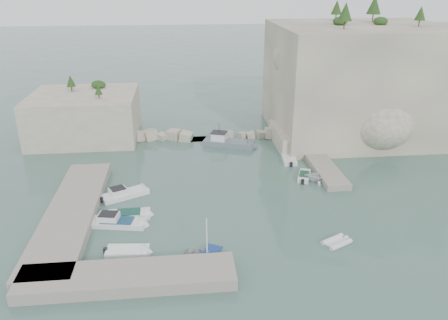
{
  "coord_description": "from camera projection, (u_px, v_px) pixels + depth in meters",
  "views": [
    {
      "loc": [
        -5.08,
        -42.87,
        23.73
      ],
      "look_at": [
        0.0,
        6.0,
        3.0
      ],
      "focal_mm": 35.0,
      "sensor_mm": 36.0,
      "label": 1
    }
  ],
  "objects": [
    {
      "name": "motorboat_e",
      "position": [
        128.0,
        254.0,
        40.41
      ],
      "size": [
        4.4,
        2.11,
        0.7
      ],
      "primitive_type": null,
      "rotation": [
        0.0,
        0.0,
        -0.09
      ],
      "color": "white",
      "rests_on": "ground"
    },
    {
      "name": "outcrop_west",
      "position": [
        85.0,
        116.0,
        68.64
      ],
      "size": [
        16.0,
        14.0,
        7.0
      ],
      "primitive_type": "cube",
      "color": "beige",
      "rests_on": "ground"
    },
    {
      "name": "tender_east_d",
      "position": [
        295.0,
        156.0,
        62.48
      ],
      "size": [
        5.02,
        3.78,
        1.83
      ],
      "primitive_type": "imported",
      "rotation": [
        0.0,
        0.0,
        1.09
      ],
      "color": "white",
      "rests_on": "ground"
    },
    {
      "name": "quay_west",
      "position": [
        72.0,
        213.0,
        46.25
      ],
      "size": [
        5.0,
        24.0,
        1.1
      ],
      "primitive_type": "cube",
      "color": "#9E9689",
      "rests_on": "ground"
    },
    {
      "name": "tender_east_b",
      "position": [
        304.0,
        178.0,
        55.6
      ],
      "size": [
        2.65,
        4.13,
        0.7
      ],
      "primitive_type": null,
      "rotation": [
        0.0,
        0.0,
        1.2
      ],
      "color": "white",
      "rests_on": "ground"
    },
    {
      "name": "motorboat_d",
      "position": [
        118.0,
        225.0,
        45.09
      ],
      "size": [
        6.73,
        3.06,
        1.4
      ],
      "primitive_type": null,
      "rotation": [
        0.0,
        0.0,
        -0.18
      ],
      "color": "white",
      "rests_on": "ground"
    },
    {
      "name": "ground",
      "position": [
        230.0,
        205.0,
        49.0
      ],
      "size": [
        400.0,
        400.0,
        0.0
      ],
      "primitive_type": "plane",
      "color": "#46695F",
      "rests_on": "ground"
    },
    {
      "name": "cliff_east",
      "position": [
        357.0,
        81.0,
        68.96
      ],
      "size": [
        26.0,
        22.0,
        17.0
      ],
      "primitive_type": "cube",
      "color": "beige",
      "rests_on": "ground"
    },
    {
      "name": "motorboat_c",
      "position": [
        129.0,
        217.0,
        46.65
      ],
      "size": [
        4.95,
        1.88,
        0.7
      ],
      "primitive_type": null,
      "rotation": [
        0.0,
        0.0,
        0.02
      ],
      "color": "white",
      "rests_on": "ground"
    },
    {
      "name": "cliff_terrace",
      "position": [
        301.0,
        137.0,
        66.25
      ],
      "size": [
        8.0,
        10.0,
        2.5
      ],
      "primitive_type": "cube",
      "color": "beige",
      "rests_on": "ground"
    },
    {
      "name": "rowboat",
      "position": [
        207.0,
        262.0,
        39.27
      ],
      "size": [
        5.41,
        4.86,
        0.92
      ],
      "primitive_type": "imported",
      "rotation": [
        0.0,
        0.0,
        1.1
      ],
      "color": "silver",
      "rests_on": "ground"
    },
    {
      "name": "ledge_east",
      "position": [
        320.0,
        162.0,
        59.29
      ],
      "size": [
        3.0,
        16.0,
        0.8
      ],
      "primitive_type": "cube",
      "color": "#9E9689",
      "rests_on": "ground"
    },
    {
      "name": "vegetation",
      "position": [
        328.0,
        18.0,
        66.09
      ],
      "size": [
        53.48,
        13.88,
        13.4
      ],
      "color": "#1E4219",
      "rests_on": "ground"
    },
    {
      "name": "inflatable_dinghy",
      "position": [
        336.0,
        244.0,
        41.97
      ],
      "size": [
        3.24,
        2.58,
        0.44
      ],
      "primitive_type": null,
      "rotation": [
        0.0,
        0.0,
        0.47
      ],
      "color": "silver",
      "rests_on": "ground"
    },
    {
      "name": "tender_east_c",
      "position": [
        288.0,
        159.0,
        61.29
      ],
      "size": [
        2.33,
        5.67,
        0.7
      ],
      "primitive_type": null,
      "rotation": [
        0.0,
        0.0,
        1.47
      ],
      "color": "silver",
      "rests_on": "ground"
    },
    {
      "name": "tender_east_a",
      "position": [
        317.0,
        181.0,
        54.79
      ],
      "size": [
        3.95,
        3.6,
        1.78
      ],
      "primitive_type": "imported",
      "rotation": [
        0.0,
        0.0,
        1.35
      ],
      "color": "white",
      "rests_on": "ground"
    },
    {
      "name": "breakwater",
      "position": [
        207.0,
        135.0,
        68.79
      ],
      "size": [
        28.0,
        3.0,
        1.4
      ],
      "primitive_type": "cube",
      "color": "beige",
      "rests_on": "ground"
    },
    {
      "name": "rowboat_mast",
      "position": [
        207.0,
        238.0,
        38.27
      ],
      "size": [
        0.1,
        0.1,
        4.2
      ],
      "primitive_type": "cylinder",
      "color": "white",
      "rests_on": "rowboat"
    },
    {
      "name": "work_boat",
      "position": [
        229.0,
        146.0,
        66.16
      ],
      "size": [
        8.67,
        5.1,
        2.2
      ],
      "primitive_type": null,
      "rotation": [
        0.0,
        0.0,
        -0.34
      ],
      "color": "slate",
      "rests_on": "ground"
    },
    {
      "name": "quay_south",
      "position": [
        128.0,
        277.0,
        36.37
      ],
      "size": [
        18.0,
        4.0,
        1.1
      ],
      "primitive_type": "cube",
      "color": "#9E9689",
      "rests_on": "ground"
    },
    {
      "name": "motorboat_b",
      "position": [
        125.0,
        196.0,
        50.96
      ],
      "size": [
        6.15,
        4.39,
        1.4
      ],
      "primitive_type": null,
      "rotation": [
        0.0,
        0.0,
        0.47
      ],
      "color": "white",
      "rests_on": "ground"
    }
  ]
}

